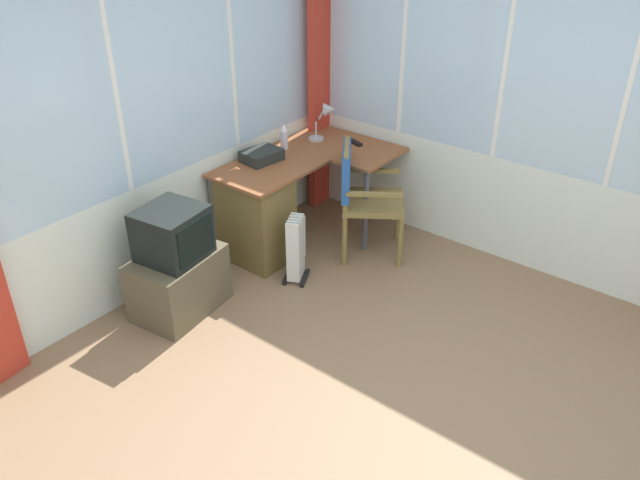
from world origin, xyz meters
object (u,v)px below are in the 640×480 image
at_px(desk_lamp, 326,116).
at_px(wooden_armchair, 358,187).
at_px(space_heater, 296,247).
at_px(tv_on_stand, 178,267).
at_px(desk, 263,210).
at_px(spray_bottle, 284,137).
at_px(tv_remote, 355,143).
at_px(paper_tray, 262,155).

bearing_deg(desk_lamp, wooden_armchair, -121.20).
xyz_separation_m(wooden_armchair, space_heater, (-0.61, 0.13, -0.32)).
relative_size(wooden_armchair, tv_on_stand, 1.14).
xyz_separation_m(desk_lamp, space_heater, (-0.97, -0.47, -0.67)).
bearing_deg(wooden_armchair, desk, 131.54).
distance_m(desk_lamp, spray_bottle, 0.43).
bearing_deg(tv_remote, paper_tray, 172.40).
relative_size(desk_lamp, space_heater, 0.60).
bearing_deg(paper_tray, spray_bottle, 3.63).
height_order(paper_tray, space_heater, paper_tray).
bearing_deg(desk_lamp, spray_bottle, 162.04).
bearing_deg(spray_bottle, space_heater, -133.77).
distance_m(paper_tray, tv_on_stand, 1.20).
xyz_separation_m(tv_remote, space_heater, (-1.03, -0.19, -0.48)).
xyz_separation_m(desk, space_heater, (-0.11, -0.44, -0.13)).
distance_m(desk, tv_on_stand, 0.94).
height_order(desk, paper_tray, paper_tray).
relative_size(tv_remote, tv_on_stand, 0.18).
bearing_deg(spray_bottle, desk, -160.96).
xyz_separation_m(desk, tv_remote, (0.92, -0.24, 0.34)).
bearing_deg(space_heater, paper_tray, 64.88).
xyz_separation_m(desk_lamp, tv_on_stand, (-1.80, -0.08, -0.58)).
relative_size(tv_remote, spray_bottle, 0.69).
xyz_separation_m(spray_bottle, space_heater, (-0.57, -0.60, -0.57)).
height_order(spray_bottle, space_heater, spray_bottle).
xyz_separation_m(spray_bottle, wooden_armchair, (0.04, -0.73, -0.25)).
height_order(wooden_armchair, space_heater, wooden_armchair).
relative_size(desk, wooden_armchair, 1.55).
bearing_deg(desk, tv_on_stand, -176.99).
bearing_deg(tv_remote, wooden_armchair, -122.70).
distance_m(paper_tray, space_heater, 0.82).
bearing_deg(space_heater, desk_lamp, 25.61).
bearing_deg(spray_bottle, tv_remote, -41.45).
height_order(desk, desk_lamp, desk_lamp).
relative_size(desk, space_heater, 2.71).
xyz_separation_m(paper_tray, tv_on_stand, (-1.10, -0.19, -0.42)).
xyz_separation_m(wooden_armchair, tv_on_stand, (-1.44, 0.52, -0.23)).
height_order(tv_on_stand, space_heater, tv_on_stand).
xyz_separation_m(tv_remote, paper_tray, (-0.76, 0.38, 0.03)).
height_order(desk_lamp, spray_bottle, desk_lamp).
relative_size(paper_tray, wooden_armchair, 0.32).
distance_m(wooden_armchair, space_heater, 0.70).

